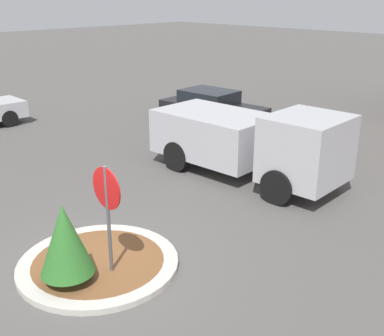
{
  "coord_description": "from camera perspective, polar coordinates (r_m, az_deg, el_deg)",
  "views": [
    {
      "loc": [
        7.43,
        -4.74,
        5.32
      ],
      "look_at": [
        -0.32,
        3.05,
        1.28
      ],
      "focal_mm": 45.0,
      "sensor_mm": 36.0,
      "label": 1
    }
  ],
  "objects": [
    {
      "name": "ground_plane",
      "position": [
        10.3,
        -10.99,
        -11.34
      ],
      "size": [
        120.0,
        120.0,
        0.0
      ],
      "primitive_type": "plane",
      "color": "#514F4C"
    },
    {
      "name": "traffic_island",
      "position": [
        10.26,
        -11.01,
        -11.04
      ],
      "size": [
        3.28,
        3.28,
        0.13
      ],
      "color": "#BCB7AD",
      "rests_on": "ground_plane"
    },
    {
      "name": "stop_sign",
      "position": [
        9.18,
        -10.02,
        -3.86
      ],
      "size": [
        0.83,
        0.07,
        2.32
      ],
      "color": "#4C4C51",
      "rests_on": "ground_plane"
    },
    {
      "name": "island_shrub",
      "position": [
        9.27,
        -14.82,
        -8.16
      ],
      "size": [
        1.02,
        1.02,
        1.59
      ],
      "color": "brown",
      "rests_on": "traffic_island"
    },
    {
      "name": "utility_truck",
      "position": [
        14.38,
        6.66,
        3.28
      ],
      "size": [
        6.08,
        2.49,
        2.23
      ],
      "rotation": [
        0.0,
        0.0,
        0.04
      ],
      "color": "#B2B2B7",
      "rests_on": "ground_plane"
    },
    {
      "name": "parked_sedan_black",
      "position": [
        20.56,
        2.37,
        7.22
      ],
      "size": [
        4.71,
        2.17,
        1.4
      ],
      "rotation": [
        0.0,
        0.0,
        0.06
      ],
      "color": "black",
      "rests_on": "ground_plane"
    }
  ]
}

